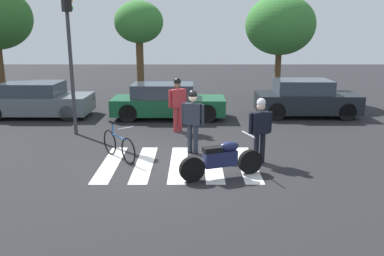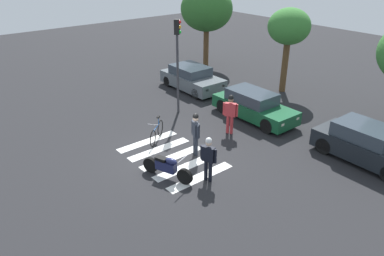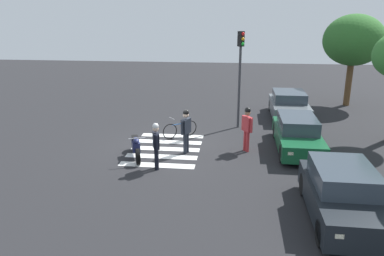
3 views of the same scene
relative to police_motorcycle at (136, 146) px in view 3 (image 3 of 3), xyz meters
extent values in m
plane|color=#232326|center=(-1.06, 0.98, -0.45)|extent=(60.00, 60.00, 0.00)
cylinder|color=black|center=(0.72, 0.26, -0.15)|extent=(0.61, 0.34, 0.60)
cylinder|color=black|center=(-0.70, -0.26, -0.15)|extent=(0.61, 0.34, 0.60)
cube|color=#1E234C|center=(-0.04, -0.01, 0.03)|extent=(0.85, 0.54, 0.36)
ellipsoid|color=#1E234C|center=(0.18, 0.06, 0.30)|extent=(0.53, 0.39, 0.24)
cube|color=black|center=(-0.23, -0.08, 0.27)|extent=(0.50, 0.38, 0.12)
cylinder|color=#A5A5AD|center=(0.64, 0.23, 0.55)|extent=(0.25, 0.59, 0.04)
torus|color=black|center=(-2.36, 0.94, -0.09)|extent=(0.47, 0.59, 0.72)
torus|color=black|center=(-3.01, 1.77, -0.09)|extent=(0.47, 0.59, 0.72)
cylinder|color=#1E4C8C|center=(-2.69, 1.36, 0.19)|extent=(0.54, 0.67, 0.04)
cylinder|color=#1E4C8C|center=(-2.88, 1.60, 0.36)|extent=(0.04, 0.04, 0.34)
cube|color=black|center=(-2.88, 1.60, 0.54)|extent=(0.20, 0.22, 0.06)
cylinder|color=#99999E|center=(-2.43, 1.03, 0.51)|extent=(0.38, 0.31, 0.03)
cylinder|color=#1E232D|center=(-0.77, 1.94, -0.03)|extent=(0.14, 0.14, 0.84)
cylinder|color=#1E232D|center=(-0.60, 1.87, -0.03)|extent=(0.14, 0.14, 0.84)
cube|color=#1E232D|center=(-0.68, 1.90, 0.70)|extent=(0.53, 0.37, 0.60)
sphere|color=beige|center=(-0.68, 1.90, 1.15)|extent=(0.23, 0.23, 0.23)
cylinder|color=#1E232D|center=(-0.96, 2.01, 0.70)|extent=(0.09, 0.09, 0.57)
cylinder|color=#1E232D|center=(-0.41, 1.79, 0.70)|extent=(0.09, 0.09, 0.57)
sphere|color=black|center=(-0.68, 1.90, 1.25)|extent=(0.24, 0.24, 0.24)
cylinder|color=black|center=(1.15, 1.08, -0.05)|extent=(0.14, 0.14, 0.81)
cylinder|color=black|center=(0.98, 1.02, -0.05)|extent=(0.14, 0.14, 0.81)
cube|color=black|center=(1.07, 1.05, 0.64)|extent=(0.51, 0.34, 0.57)
sphere|color=beige|center=(1.07, 1.05, 1.08)|extent=(0.22, 0.22, 0.22)
cylinder|color=black|center=(1.34, 1.14, 0.64)|extent=(0.09, 0.09, 0.54)
cylinder|color=black|center=(0.80, 0.96, 0.64)|extent=(0.09, 0.09, 0.54)
sphere|color=white|center=(1.07, 1.05, 1.18)|extent=(0.23, 0.23, 0.23)
cylinder|color=#B22D33|center=(-1.27, 4.28, -0.02)|extent=(0.14, 0.14, 0.86)
cylinder|color=#B22D33|center=(-1.12, 4.38, -0.02)|extent=(0.14, 0.14, 0.86)
cube|color=#B22D33|center=(-1.20, 4.33, 0.72)|extent=(0.53, 0.44, 0.61)
sphere|color=#8C664C|center=(-1.20, 4.33, 1.18)|extent=(0.23, 0.23, 0.23)
cylinder|color=#B22D33|center=(-1.45, 4.17, 0.72)|extent=(0.09, 0.09, 0.58)
cylinder|color=#B22D33|center=(-0.94, 4.49, 0.72)|extent=(0.09, 0.09, 0.58)
sphere|color=black|center=(-1.20, 4.33, 1.29)|extent=(0.25, 0.25, 0.25)
cube|color=silver|center=(-2.86, 0.98, -0.44)|extent=(0.45, 2.88, 0.01)
cube|color=silver|center=(-1.96, 0.98, -0.44)|extent=(0.45, 2.88, 0.01)
cube|color=silver|center=(-1.06, 0.98, -0.44)|extent=(0.45, 2.88, 0.01)
cube|color=silver|center=(-0.16, 0.98, -0.44)|extent=(0.45, 2.88, 0.01)
cube|color=silver|center=(0.74, 0.98, -0.44)|extent=(0.45, 2.88, 0.01)
cylinder|color=black|center=(-5.47, 7.56, -0.14)|extent=(0.62, 0.23, 0.62)
cylinder|color=black|center=(-5.48, 5.90, -0.14)|extent=(0.62, 0.23, 0.62)
cylinder|color=black|center=(-8.26, 7.59, -0.14)|extent=(0.62, 0.23, 0.62)
cylinder|color=black|center=(-8.27, 5.93, -0.14)|extent=(0.62, 0.23, 0.62)
cube|color=slate|center=(-6.87, 6.75, 0.08)|extent=(4.12, 1.92, 0.71)
cube|color=#333D47|center=(-7.07, 6.75, 0.69)|extent=(2.23, 1.68, 0.51)
cube|color=#F2EDCC|center=(-4.85, 7.33, 0.18)|extent=(0.08, 0.20, 0.12)
cube|color=#F2EDCC|center=(-4.86, 6.12, 0.18)|extent=(0.08, 0.20, 0.12)
cylinder|color=black|center=(-0.12, 7.13, -0.09)|extent=(0.71, 0.23, 0.71)
cylinder|color=black|center=(-0.14, 5.69, -0.09)|extent=(0.71, 0.23, 0.71)
cylinder|color=black|center=(-3.11, 7.16, -0.09)|extent=(0.71, 0.23, 0.71)
cylinder|color=black|center=(-3.12, 5.72, -0.09)|extent=(0.71, 0.23, 0.71)
cube|color=#14512D|center=(-1.62, 6.42, 0.06)|extent=(4.41, 1.70, 0.63)
cube|color=#333D47|center=(-1.84, 6.42, 0.66)|extent=(2.39, 1.48, 0.55)
cube|color=#F2EDCC|center=(0.54, 6.93, 0.16)|extent=(0.08, 0.20, 0.12)
cube|color=#F2EDCC|center=(0.53, 5.87, 0.16)|extent=(0.08, 0.20, 0.12)
cylinder|color=black|center=(5.29, 6.02, -0.10)|extent=(0.70, 0.23, 0.69)
cylinder|color=black|center=(2.58, 7.60, -0.10)|extent=(0.70, 0.23, 0.69)
cylinder|color=black|center=(2.57, 6.05, -0.10)|extent=(0.70, 0.23, 0.69)
cube|color=black|center=(3.94, 6.81, 0.11)|extent=(4.01, 1.81, 0.74)
cube|color=#333D47|center=(3.74, 6.81, 0.76)|extent=(2.17, 1.58, 0.55)
cube|color=#F2EDCC|center=(5.89, 6.23, 0.22)|extent=(0.08, 0.20, 0.12)
cylinder|color=#38383D|center=(-4.63, 4.00, 1.54)|extent=(0.12, 0.12, 3.97)
cube|color=black|center=(-4.63, 4.00, 3.87)|extent=(0.34, 0.34, 0.70)
sphere|color=red|center=(-4.53, 4.08, 4.10)|extent=(0.16, 0.16, 0.16)
sphere|color=orange|center=(-4.53, 4.08, 3.87)|extent=(0.16, 0.16, 0.16)
sphere|color=green|center=(-4.53, 4.08, 3.64)|extent=(0.16, 0.16, 0.16)
cylinder|color=brown|center=(-10.21, 10.69, 0.87)|extent=(0.37, 0.37, 2.64)
ellipsoid|color=#2D6628|center=(-10.21, 10.69, 3.52)|extent=(3.55, 3.55, 3.02)
camera|label=1|loc=(-0.70, -8.79, 2.99)|focal=36.65mm
camera|label=2|loc=(9.41, -6.43, 7.08)|focal=34.30mm
camera|label=3|loc=(13.55, 3.81, 4.95)|focal=35.11mm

